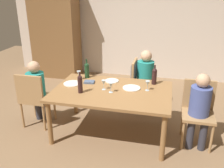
# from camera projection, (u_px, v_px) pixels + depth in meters

# --- Properties ---
(ground_plane) EXTENTS (10.00, 10.00, 0.00)m
(ground_plane) POSITION_uv_depth(u_px,v_px,m) (112.00, 132.00, 3.93)
(ground_plane) COLOR #846647
(rear_room_partition) EXTENTS (6.40, 0.12, 2.70)m
(rear_room_partition) POSITION_uv_depth(u_px,v_px,m) (139.00, 22.00, 5.93)
(rear_room_partition) COLOR beige
(rear_room_partition) RESTS_ON ground_plane
(armoire_cabinet) EXTENTS (1.18, 0.62, 2.18)m
(armoire_cabinet) POSITION_uv_depth(u_px,v_px,m) (55.00, 32.00, 6.04)
(armoire_cabinet) COLOR brown
(armoire_cabinet) RESTS_ON ground_plane
(dining_table) EXTENTS (1.73, 1.14, 0.72)m
(dining_table) POSITION_uv_depth(u_px,v_px,m) (112.00, 95.00, 3.69)
(dining_table) COLOR olive
(dining_table) RESTS_ON ground_plane
(chair_right_end) EXTENTS (0.44, 0.44, 0.92)m
(chair_right_end) POSITION_uv_depth(u_px,v_px,m) (198.00, 108.00, 3.54)
(chair_right_end) COLOR #A87F51
(chair_right_end) RESTS_ON ground_plane
(chair_far_right) EXTENTS (0.46, 0.44, 0.92)m
(chair_far_right) POSITION_uv_depth(u_px,v_px,m) (138.00, 78.00, 4.51)
(chair_far_right) COLOR #A87F51
(chair_far_right) RESTS_ON ground_plane
(chair_left_end) EXTENTS (0.44, 0.44, 0.92)m
(chair_left_end) POSITION_uv_depth(u_px,v_px,m) (34.00, 96.00, 3.92)
(chair_left_end) COLOR #A87F51
(chair_left_end) RESTS_ON ground_plane
(person_woman_host) EXTENTS (0.28, 0.33, 1.08)m
(person_woman_host) POSITION_uv_depth(u_px,v_px,m) (200.00, 105.00, 3.41)
(person_woman_host) COLOR #33333D
(person_woman_host) RESTS_ON ground_plane
(person_man_bearded) EXTENTS (0.34, 0.30, 1.12)m
(person_man_bearded) POSITION_uv_depth(u_px,v_px,m) (147.00, 76.00, 4.46)
(person_man_bearded) COLOR #33333D
(person_man_bearded) RESTS_ON ground_plane
(person_man_guest) EXTENTS (0.28, 0.33, 1.08)m
(person_man_guest) POSITION_uv_depth(u_px,v_px,m) (37.00, 88.00, 3.99)
(person_man_guest) COLOR #33333D
(person_man_guest) RESTS_ON ground_plane
(wine_bottle_tall_green) EXTENTS (0.08, 0.08, 0.32)m
(wine_bottle_tall_green) POSITION_uv_depth(u_px,v_px,m) (87.00, 70.00, 4.11)
(wine_bottle_tall_green) COLOR #19381E
(wine_bottle_tall_green) RESTS_ON dining_table
(wine_bottle_dark_red) EXTENTS (0.08, 0.08, 0.31)m
(wine_bottle_dark_red) POSITION_uv_depth(u_px,v_px,m) (154.00, 76.00, 3.84)
(wine_bottle_dark_red) COLOR black
(wine_bottle_dark_red) RESTS_ON dining_table
(wine_bottle_short_olive) EXTENTS (0.07, 0.07, 0.31)m
(wine_bottle_short_olive) POSITION_uv_depth(u_px,v_px,m) (80.00, 83.00, 3.53)
(wine_bottle_short_olive) COLOR black
(wine_bottle_short_olive) RESTS_ON dining_table
(wine_glass_near_left) EXTENTS (0.07, 0.07, 0.15)m
(wine_glass_near_left) POSITION_uv_depth(u_px,v_px,m) (79.00, 74.00, 4.04)
(wine_glass_near_left) COLOR silver
(wine_glass_near_left) RESTS_ON dining_table
(wine_glass_centre) EXTENTS (0.07, 0.07, 0.15)m
(wine_glass_centre) POSITION_uv_depth(u_px,v_px,m) (104.00, 83.00, 3.65)
(wine_glass_centre) COLOR silver
(wine_glass_centre) RESTS_ON dining_table
(wine_glass_near_right) EXTENTS (0.07, 0.07, 0.15)m
(wine_glass_near_right) POSITION_uv_depth(u_px,v_px,m) (148.00, 84.00, 3.62)
(wine_glass_near_right) COLOR silver
(wine_glass_near_right) RESTS_ON dining_table
(wine_glass_far) EXTENTS (0.07, 0.07, 0.15)m
(wine_glass_far) POSITION_uv_depth(u_px,v_px,m) (111.00, 86.00, 3.55)
(wine_glass_far) COLOR silver
(wine_glass_far) RESTS_ON dining_table
(dinner_plate_host) EXTENTS (0.22, 0.22, 0.01)m
(dinner_plate_host) POSITION_uv_depth(u_px,v_px,m) (112.00, 81.00, 4.01)
(dinner_plate_host) COLOR white
(dinner_plate_host) RESTS_ON dining_table
(dinner_plate_guest_left) EXTENTS (0.27, 0.27, 0.01)m
(dinner_plate_guest_left) POSITION_uv_depth(u_px,v_px,m) (72.00, 83.00, 3.90)
(dinner_plate_guest_left) COLOR white
(dinner_plate_guest_left) RESTS_ON dining_table
(dinner_plate_guest_right) EXTENTS (0.27, 0.27, 0.01)m
(dinner_plate_guest_right) POSITION_uv_depth(u_px,v_px,m) (132.00, 88.00, 3.73)
(dinner_plate_guest_right) COLOR white
(dinner_plate_guest_right) RESTS_ON dining_table
(folded_napkin) EXTENTS (0.17, 0.14, 0.03)m
(folded_napkin) POSITION_uv_depth(u_px,v_px,m) (89.00, 82.00, 3.94)
(folded_napkin) COLOR #4C5B75
(folded_napkin) RESTS_ON dining_table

